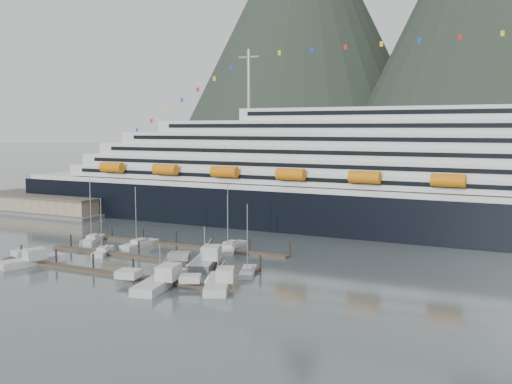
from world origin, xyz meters
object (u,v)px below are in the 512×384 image
at_px(warehouse, 48,205).
at_px(sailboat_h, 248,272).
at_px(trawler_a, 32,260).
at_px(trawler_c, 159,280).
at_px(trawler_e, 204,261).
at_px(sailboat_a, 93,240).
at_px(sailboat_f, 228,250).
at_px(sailboat_b, 103,252).
at_px(sailboat_g, 231,246).
at_px(sailboat_c, 140,245).
at_px(trawler_d, 217,283).
at_px(cruise_ship, 395,183).

relative_size(warehouse, sailboat_h, 3.58).
distance_m(sailboat_h, trawler_a, 41.33).
bearing_deg(trawler_c, trawler_e, -9.13).
xyz_separation_m(sailboat_a, sailboat_f, (32.49, 4.28, -0.01)).
xyz_separation_m(sailboat_a, sailboat_b, (10.74, -8.86, -0.04)).
height_order(warehouse, trawler_e, trawler_e).
bearing_deg(trawler_a, sailboat_g, -23.11).
height_order(sailboat_b, sailboat_g, sailboat_g).
xyz_separation_m(sailboat_c, sailboat_f, (19.65, 4.02, -0.00)).
xyz_separation_m(warehouse, trawler_a, (50.37, -52.48, -1.38)).
bearing_deg(sailboat_b, warehouse, 29.03).
distance_m(sailboat_b, trawler_d, 36.23).
xyz_separation_m(warehouse, trawler_e, (80.02, -39.23, -1.24)).
relative_size(trawler_d, trawler_e, 0.91).
relative_size(cruise_ship, warehouse, 4.57).
bearing_deg(sailboat_f, warehouse, 46.45).
xyz_separation_m(warehouse, sailboat_c, (57.84, -29.81, -1.82)).
distance_m(cruise_ship, trawler_e, 57.69).
height_order(sailboat_a, trawler_c, sailboat_a).
bearing_deg(sailboat_c, sailboat_a, 92.98).
height_order(sailboat_a, trawler_a, sailboat_a).
relative_size(sailboat_c, trawler_d, 1.12).
distance_m(sailboat_c, trawler_d, 38.45).
distance_m(sailboat_a, sailboat_g, 31.96).
bearing_deg(sailboat_h, sailboat_f, 18.85).
relative_size(sailboat_g, trawler_c, 0.92).
bearing_deg(sailboat_f, sailboat_h, -165.23).
height_order(warehouse, trawler_a, trawler_a).
bearing_deg(sailboat_a, sailboat_h, -125.77).
relative_size(sailboat_b, sailboat_h, 0.92).
bearing_deg(sailboat_h, warehouse, 44.58).
bearing_deg(trawler_d, sailboat_h, -25.94).
distance_m(warehouse, sailboat_h, 98.82).
height_order(sailboat_c, trawler_a, sailboat_c).
xyz_separation_m(sailboat_c, sailboat_h, (32.16, -10.94, -0.02)).
xyz_separation_m(warehouse, sailboat_a, (45.00, -30.08, -1.81)).
height_order(warehouse, trawler_d, trawler_d).
bearing_deg(sailboat_c, sailboat_h, -107.00).
xyz_separation_m(sailboat_b, trawler_c, (25.12, -15.21, 0.55)).
relative_size(sailboat_f, trawler_d, 1.04).
bearing_deg(warehouse, sailboat_g, -16.16).
distance_m(sailboat_b, sailboat_h, 34.31).
xyz_separation_m(sailboat_f, sailboat_h, (12.51, -14.96, -0.02)).
distance_m(sailboat_f, trawler_d, 28.15).
height_order(trawler_c, trawler_e, trawler_e).
relative_size(cruise_ship, sailboat_b, 17.74).
distance_m(sailboat_g, trawler_d, 32.24).
bearing_deg(sailboat_f, trawler_e, 165.53).
bearing_deg(trawler_c, cruise_ship, -29.88).
relative_size(sailboat_f, sailboat_h, 0.97).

